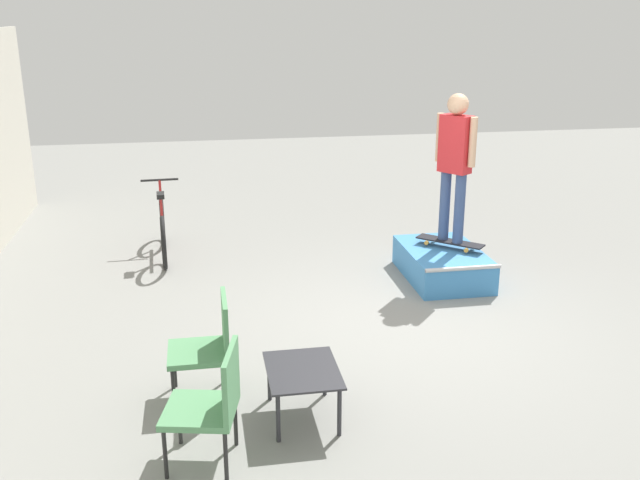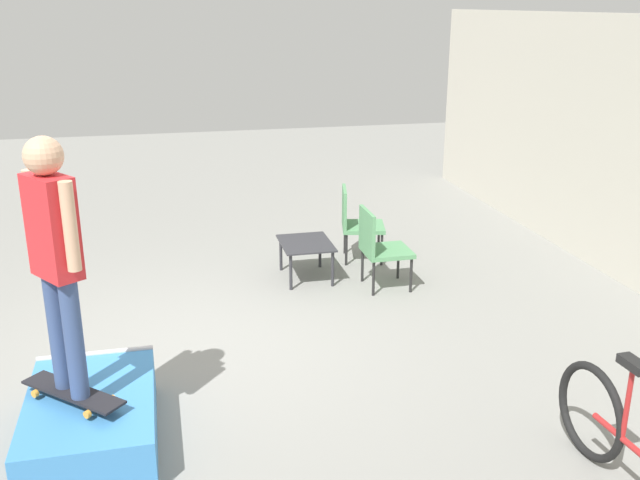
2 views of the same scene
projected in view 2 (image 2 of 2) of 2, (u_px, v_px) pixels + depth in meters
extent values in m
plane|color=gray|center=(197.00, 350.00, 6.72)|extent=(24.00, 24.00, 0.00)
cube|color=#3D84C6|center=(92.00, 420.00, 5.25)|extent=(1.39, 0.92, 0.38)
cylinder|color=#B7B7BC|center=(96.00, 354.00, 5.83)|extent=(0.05, 0.92, 0.05)
cube|color=black|center=(73.00, 392.00, 5.09)|extent=(0.74, 0.77, 0.02)
cylinder|color=gold|center=(112.00, 399.00, 5.07)|extent=(0.06, 0.06, 0.05)
cylinder|color=gold|center=(87.00, 414.00, 4.88)|extent=(0.06, 0.06, 0.05)
cylinder|color=gold|center=(61.00, 380.00, 5.33)|extent=(0.06, 0.06, 0.05)
cylinder|color=gold|center=(35.00, 394.00, 5.14)|extent=(0.06, 0.06, 0.05)
cylinder|color=#384C7A|center=(58.00, 330.00, 5.02)|extent=(0.13, 0.13, 0.88)
cylinder|color=#384C7A|center=(74.00, 340.00, 4.88)|extent=(0.13, 0.13, 0.88)
cube|color=red|center=(52.00, 227.00, 4.70)|extent=(0.43, 0.38, 0.70)
cylinder|color=#D8A884|center=(34.00, 212.00, 4.84)|extent=(0.09, 0.09, 0.59)
cylinder|color=#D8A884|center=(70.00, 227.00, 4.53)|extent=(0.09, 0.09, 0.59)
sphere|color=#D8A884|center=(43.00, 156.00, 4.55)|extent=(0.26, 0.26, 0.26)
cube|color=#2D2D33|center=(306.00, 243.00, 8.34)|extent=(0.74, 0.59, 0.02)
cylinder|color=#2D2D33|center=(281.00, 254.00, 8.65)|extent=(0.04, 0.04, 0.43)
cylinder|color=#2D2D33|center=(291.00, 272.00, 8.06)|extent=(0.04, 0.04, 0.43)
cylinder|color=#2D2D33|center=(320.00, 251.00, 8.76)|extent=(0.04, 0.04, 0.43)
cylinder|color=#2D2D33|center=(333.00, 269.00, 8.16)|extent=(0.04, 0.04, 0.43)
cylinder|color=black|center=(382.00, 250.00, 8.82)|extent=(0.03, 0.03, 0.41)
cylinder|color=black|center=(379.00, 238.00, 9.24)|extent=(0.03, 0.03, 0.41)
cylinder|color=black|center=(346.00, 250.00, 8.82)|extent=(0.03, 0.03, 0.41)
cylinder|color=black|center=(345.00, 239.00, 9.24)|extent=(0.03, 0.03, 0.41)
cube|color=#569360|center=(363.00, 227.00, 8.96)|extent=(0.62, 0.62, 0.05)
cube|color=#569360|center=(344.00, 207.00, 8.87)|extent=(0.52, 0.15, 0.47)
cylinder|color=black|center=(411.00, 275.00, 7.99)|extent=(0.03, 0.03, 0.41)
cylinder|color=black|center=(398.00, 262.00, 8.40)|extent=(0.03, 0.03, 0.41)
cylinder|color=black|center=(374.00, 278.00, 7.90)|extent=(0.03, 0.03, 0.41)
cylinder|color=black|center=(362.00, 265.00, 8.31)|extent=(0.03, 0.03, 0.41)
cube|color=#569360|center=(387.00, 251.00, 8.08)|extent=(0.52, 0.52, 0.05)
cube|color=#569360|center=(367.00, 231.00, 7.94)|extent=(0.52, 0.04, 0.47)
torus|color=black|center=(590.00, 411.00, 5.05)|extent=(0.72, 0.10, 0.71)
cylinder|color=#AD2323|center=(628.00, 404.00, 4.66)|extent=(0.04, 0.04, 0.52)
cube|color=black|center=(634.00, 364.00, 4.57)|extent=(0.22, 0.11, 0.06)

